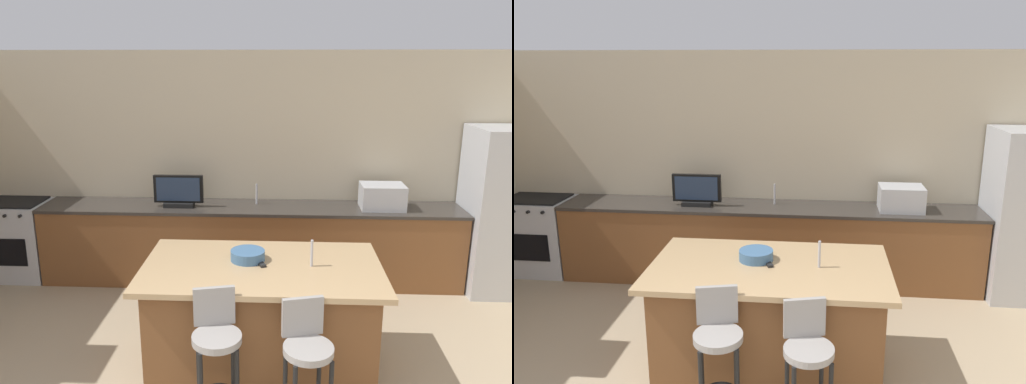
# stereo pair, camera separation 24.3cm
# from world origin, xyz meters

# --- Properties ---
(wall_back) EXTENTS (7.17, 0.12, 2.64)m
(wall_back) POSITION_xyz_m (0.00, 4.13, 1.32)
(wall_back) COLOR beige
(wall_back) RESTS_ON ground_plane
(counter_back) EXTENTS (4.80, 0.62, 0.91)m
(counter_back) POSITION_xyz_m (-0.07, 3.75, 0.46)
(counter_back) COLOR brown
(counter_back) RESTS_ON ground_plane
(kitchen_island) EXTENTS (1.91, 1.10, 0.94)m
(kitchen_island) POSITION_xyz_m (0.13, 1.99, 0.48)
(kitchen_island) COLOR black
(kitchen_island) RESTS_ON ground_plane
(refrigerator) EXTENTS (0.94, 0.78, 1.84)m
(refrigerator) POSITION_xyz_m (2.81, 3.68, 0.92)
(refrigerator) COLOR #B7BABF
(refrigerator) RESTS_ON ground_plane
(range_oven) EXTENTS (0.80, 0.63, 0.93)m
(range_oven) POSITION_xyz_m (-2.88, 3.75, 0.46)
(range_oven) COLOR #B7BABF
(range_oven) RESTS_ON ground_plane
(microwave) EXTENTS (0.48, 0.36, 0.27)m
(microwave) POSITION_xyz_m (1.42, 3.75, 1.05)
(microwave) COLOR #B7BABF
(microwave) RESTS_ON counter_back
(tv_monitor) EXTENTS (0.56, 0.16, 0.37)m
(tv_monitor) POSITION_xyz_m (-0.88, 3.69, 1.08)
(tv_monitor) COLOR black
(tv_monitor) RESTS_ON counter_back
(sink_faucet_back) EXTENTS (0.02, 0.02, 0.24)m
(sink_faucet_back) POSITION_xyz_m (-0.00, 3.85, 1.03)
(sink_faucet_back) COLOR #B2B2B7
(sink_faucet_back) RESTS_ON counter_back
(sink_faucet_island) EXTENTS (0.02, 0.02, 0.22)m
(sink_faucet_island) POSITION_xyz_m (0.53, 1.99, 1.05)
(sink_faucet_island) COLOR #B2B2B7
(sink_faucet_island) RESTS_ON kitchen_island
(bar_stool_left) EXTENTS (0.35, 0.37, 1.01)m
(bar_stool_left) POSITION_xyz_m (-0.15, 1.31, 0.61)
(bar_stool_left) COLOR gray
(bar_stool_left) RESTS_ON ground_plane
(bar_stool_right) EXTENTS (0.35, 0.37, 0.96)m
(bar_stool_right) POSITION_xyz_m (0.46, 1.28, 0.58)
(bar_stool_right) COLOR gray
(bar_stool_right) RESTS_ON ground_plane
(fruit_bowl) EXTENTS (0.28, 0.28, 0.08)m
(fruit_bowl) POSITION_xyz_m (0.01, 2.09, 0.98)
(fruit_bowl) COLOR #3F668C
(fruit_bowl) RESTS_ON kitchen_island
(cell_phone) EXTENTS (0.13, 0.17, 0.01)m
(cell_phone) POSITION_xyz_m (0.05, 2.20, 0.94)
(cell_phone) COLOR black
(cell_phone) RESTS_ON kitchen_island
(tv_remote) EXTENTS (0.11, 0.17, 0.02)m
(tv_remote) POSITION_xyz_m (0.12, 2.02, 0.95)
(tv_remote) COLOR black
(tv_remote) RESTS_ON kitchen_island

